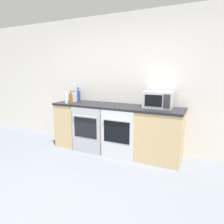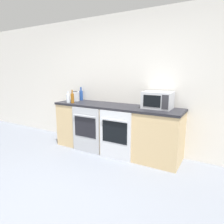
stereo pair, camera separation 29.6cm
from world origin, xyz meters
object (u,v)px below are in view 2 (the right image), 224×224
bottle_amber (72,98)px  kettle (75,96)px  bottle_blue (81,95)px  microwave (158,100)px  oven_left (86,130)px  bottle_clear (68,98)px  oven_right (115,135)px

bottle_amber → kettle: bottle_amber is taller
kettle → bottle_blue: bearing=83.7°
microwave → bottle_blue: (-1.75, 0.12, -0.03)m
oven_left → microwave: 1.44m
bottle_blue → bottle_clear: (0.00, -0.41, -0.02)m
kettle → bottle_amber: bearing=-62.1°
oven_right → kettle: bearing=162.4°
oven_left → oven_right: (0.64, 0.00, 0.00)m
microwave → bottle_blue: size_ratio=1.71×
microwave → bottle_amber: microwave is taller
bottle_amber → bottle_clear: bearing=179.7°
bottle_blue → kettle: bearing=-96.3°
microwave → bottle_clear: 1.78m
microwave → kettle: bearing=-178.5°
bottle_blue → bottle_amber: 0.43m
bottle_clear → oven_left: bearing=-14.0°
bottle_clear → kettle: bottle_clear is taller
bottle_clear → bottle_amber: bearing=-0.3°
oven_left → bottle_blue: bottle_blue is taller
bottle_blue → bottle_amber: size_ratio=1.08×
oven_right → kettle: kettle is taller
oven_left → bottle_blue: bearing=133.8°
oven_left → bottle_amber: bottle_amber is taller
oven_left → kettle: kettle is taller
oven_left → microwave: microwave is taller
oven_right → kettle: size_ratio=4.16×
oven_right → bottle_clear: 1.29m
kettle → oven_right: bearing=-17.6°
oven_right → bottle_amber: size_ratio=3.30×
bottle_blue → microwave: bearing=-4.0°
microwave → bottle_clear: microwave is taller
oven_left → bottle_amber: (-0.41, 0.13, 0.57)m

